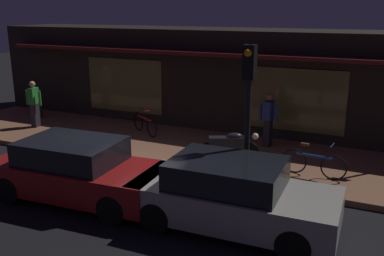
# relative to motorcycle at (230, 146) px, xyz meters

# --- Properties ---
(ground_plane) EXTENTS (60.00, 60.00, 0.00)m
(ground_plane) POSITION_rel_motorcycle_xyz_m (-2.11, -2.14, -0.65)
(ground_plane) COLOR black
(sidewalk_slab) EXTENTS (18.00, 4.00, 0.15)m
(sidewalk_slab) POSITION_rel_motorcycle_xyz_m (-2.11, 0.86, -0.57)
(sidewalk_slab) COLOR brown
(sidewalk_slab) RESTS_ON ground_plane
(storefront_building) EXTENTS (18.00, 3.30, 3.60)m
(storefront_building) POSITION_rel_motorcycle_xyz_m (-2.11, 4.25, 1.16)
(storefront_building) COLOR black
(storefront_building) RESTS_ON ground_plane
(motorcycle) EXTENTS (1.59, 0.90, 0.97)m
(motorcycle) POSITION_rel_motorcycle_xyz_m (0.00, 0.00, 0.00)
(motorcycle) COLOR black
(motorcycle) RESTS_ON sidewalk_slab
(bicycle_parked) EXTENTS (1.43, 0.91, 0.91)m
(bicycle_parked) POSITION_rel_motorcycle_xyz_m (-3.66, 1.53, -0.14)
(bicycle_parked) COLOR black
(bicycle_parked) RESTS_ON sidewalk_slab
(bicycle_extra) EXTENTS (1.66, 0.42, 0.91)m
(bicycle_extra) POSITION_rel_motorcycle_xyz_m (2.26, -0.01, -0.14)
(bicycle_extra) COLOR black
(bicycle_extra) RESTS_ON sidewalk_slab
(person_photographer) EXTENTS (0.62, 0.41, 1.67)m
(person_photographer) POSITION_rel_motorcycle_xyz_m (-7.73, 0.64, 0.38)
(person_photographer) COLOR #28232D
(person_photographer) RESTS_ON sidewalk_slab
(person_bystander) EXTENTS (0.62, 0.40, 1.67)m
(person_bystander) POSITION_rel_motorcycle_xyz_m (0.51, 1.99, 0.38)
(person_bystander) COLOR #28232D
(person_bystander) RESTS_ON sidewalk_slab
(trash_bin) EXTENTS (0.48, 0.48, 0.93)m
(trash_bin) POSITION_rel_motorcycle_xyz_m (-8.76, 1.73, -0.03)
(trash_bin) COLOR #2D4C33
(trash_bin) RESTS_ON sidewalk_slab
(traffic_light_pole) EXTENTS (0.24, 0.33, 3.60)m
(traffic_light_pole) POSITION_rel_motorcycle_xyz_m (1.18, -2.24, 1.83)
(traffic_light_pole) COLOR black
(traffic_light_pole) RESTS_ON ground_plane
(parked_car_near) EXTENTS (4.20, 2.02, 1.42)m
(parked_car_near) POSITION_rel_motorcycle_xyz_m (-2.51, -3.37, 0.06)
(parked_car_near) COLOR black
(parked_car_near) RESTS_ON ground_plane
(parked_car_far) EXTENTS (4.16, 1.90, 1.42)m
(parked_car_far) POSITION_rel_motorcycle_xyz_m (1.19, -3.15, 0.06)
(parked_car_far) COLOR black
(parked_car_far) RESTS_ON ground_plane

